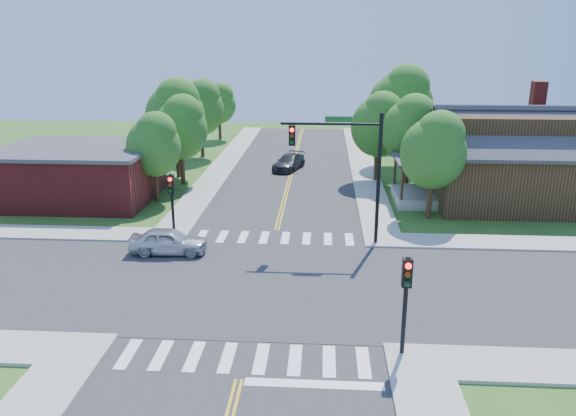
# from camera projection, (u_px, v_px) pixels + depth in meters

# --- Properties ---
(ground) EXTENTS (100.00, 100.00, 0.00)m
(ground) POSITION_uv_depth(u_px,v_px,m) (263.00, 285.00, 25.80)
(ground) COLOR #2B571B
(ground) RESTS_ON ground
(road_ns) EXTENTS (10.00, 90.00, 0.04)m
(road_ns) POSITION_uv_depth(u_px,v_px,m) (263.00, 284.00, 25.79)
(road_ns) COLOR #2D2D30
(road_ns) RESTS_ON ground
(road_ew) EXTENTS (90.00, 10.00, 0.04)m
(road_ew) POSITION_uv_depth(u_px,v_px,m) (263.00, 284.00, 25.79)
(road_ew) COLOR #2D2D30
(road_ew) RESTS_ON ground
(intersection_patch) EXTENTS (10.20, 10.20, 0.06)m
(intersection_patch) POSITION_uv_depth(u_px,v_px,m) (263.00, 285.00, 25.80)
(intersection_patch) COLOR #2D2D30
(intersection_patch) RESTS_ON ground
(sidewalk_ne) EXTENTS (40.00, 40.00, 0.14)m
(sidewalk_ne) POSITION_uv_depth(u_px,v_px,m) (508.00, 196.00, 39.88)
(sidewalk_ne) COLOR #9E9B93
(sidewalk_ne) RESTS_ON ground
(sidewalk_nw) EXTENTS (40.00, 40.00, 0.14)m
(sidewalk_nw) POSITION_uv_depth(u_px,v_px,m) (75.00, 188.00, 41.84)
(sidewalk_nw) COLOR #9E9B93
(sidewalk_nw) RESTS_ON ground
(crosswalk_north) EXTENTS (8.85, 2.00, 0.01)m
(crosswalk_north) POSITION_uv_depth(u_px,v_px,m) (275.00, 238.00, 31.69)
(crosswalk_north) COLOR white
(crosswalk_north) RESTS_ON ground
(crosswalk_south) EXTENTS (8.85, 2.00, 0.01)m
(crosswalk_south) POSITION_uv_depth(u_px,v_px,m) (244.00, 358.00, 19.87)
(crosswalk_south) COLOR white
(crosswalk_south) RESTS_ON ground
(centerline) EXTENTS (0.30, 90.00, 0.01)m
(centerline) POSITION_uv_depth(u_px,v_px,m) (263.00, 284.00, 25.78)
(centerline) COLOR gold
(centerline) RESTS_ON ground
(stop_bar) EXTENTS (4.60, 0.45, 0.09)m
(stop_bar) POSITION_uv_depth(u_px,v_px,m) (314.00, 385.00, 18.39)
(stop_bar) COLOR white
(stop_bar) RESTS_ON ground
(signal_mast_ne) EXTENTS (5.30, 0.42, 7.20)m
(signal_mast_ne) POSITION_uv_depth(u_px,v_px,m) (347.00, 157.00, 29.45)
(signal_mast_ne) COLOR black
(signal_mast_ne) RESTS_ON ground
(signal_pole_se) EXTENTS (0.34, 0.42, 3.80)m
(signal_pole_se) POSITION_uv_depth(u_px,v_px,m) (406.00, 288.00, 19.30)
(signal_pole_se) COLOR black
(signal_pole_se) RESTS_ON ground
(signal_pole_nw) EXTENTS (0.34, 0.42, 3.80)m
(signal_pole_nw) POSITION_uv_depth(u_px,v_px,m) (172.00, 194.00, 30.68)
(signal_pole_nw) COLOR black
(signal_pole_nw) RESTS_ON ground
(house_ne) EXTENTS (13.05, 8.80, 7.11)m
(house_ne) POSITION_uv_depth(u_px,v_px,m) (510.00, 155.00, 37.46)
(house_ne) COLOR black
(house_ne) RESTS_ON ground
(building_nw) EXTENTS (10.40, 8.40, 3.73)m
(building_nw) POSITION_uv_depth(u_px,v_px,m) (79.00, 173.00, 38.71)
(building_nw) COLOR maroon
(building_nw) RESTS_ON ground
(tree_e_a) EXTENTS (3.99, 3.79, 6.79)m
(tree_e_a) POSITION_uv_depth(u_px,v_px,m) (435.00, 149.00, 33.88)
(tree_e_a) COLOR #382314
(tree_e_a) RESTS_ON ground
(tree_e_b) EXTENTS (4.16, 3.95, 7.07)m
(tree_e_b) POSITION_uv_depth(u_px,v_px,m) (411.00, 127.00, 40.67)
(tree_e_b) COLOR #382314
(tree_e_b) RESTS_ON ground
(tree_e_c) EXTENTS (5.16, 4.90, 8.77)m
(tree_e_c) POSITION_uv_depth(u_px,v_px,m) (404.00, 100.00, 47.84)
(tree_e_c) COLOR #382314
(tree_e_c) RESTS_ON ground
(tree_e_d) EXTENTS (4.37, 4.16, 7.44)m
(tree_e_d) POSITION_uv_depth(u_px,v_px,m) (391.00, 98.00, 57.07)
(tree_e_d) COLOR #382314
(tree_e_d) RESTS_ON ground
(tree_w_a) EXTENTS (3.66, 3.48, 6.22)m
(tree_w_a) POSITION_uv_depth(u_px,v_px,m) (154.00, 143.00, 37.61)
(tree_w_a) COLOR #382314
(tree_w_a) RESTS_ON ground
(tree_w_b) EXTENTS (4.68, 4.45, 7.96)m
(tree_w_b) POSITION_uv_depth(u_px,v_px,m) (176.00, 112.00, 43.89)
(tree_w_b) COLOR #382314
(tree_w_b) RESTS_ON ground
(tree_w_c) EXTENTS (4.29, 4.08, 7.30)m
(tree_w_c) POSITION_uv_depth(u_px,v_px,m) (201.00, 106.00, 51.46)
(tree_w_c) COLOR #382314
(tree_w_c) RESTS_ON ground
(tree_w_d) EXTENTS (3.65, 3.46, 6.20)m
(tree_w_d) POSITION_uv_depth(u_px,v_px,m) (220.00, 102.00, 60.66)
(tree_w_d) COLOR #382314
(tree_w_d) RESTS_ON ground
(tree_house) EXTENTS (4.14, 3.93, 7.04)m
(tree_house) POSITION_uv_depth(u_px,v_px,m) (379.00, 123.00, 42.71)
(tree_house) COLOR #382314
(tree_house) RESTS_ON ground
(tree_bldg) EXTENTS (4.06, 3.86, 6.91)m
(tree_bldg) POSITION_uv_depth(u_px,v_px,m) (181.00, 126.00, 41.92)
(tree_bldg) COLOR #382314
(tree_bldg) RESTS_ON ground
(car_silver) EXTENTS (1.96, 4.15, 1.37)m
(car_silver) POSITION_uv_depth(u_px,v_px,m) (168.00, 242.00, 29.26)
(car_silver) COLOR silver
(car_silver) RESTS_ON ground
(car_dgrey) EXTENTS (4.27, 5.39, 1.27)m
(car_dgrey) POSITION_uv_depth(u_px,v_px,m) (289.00, 162.00, 47.71)
(car_dgrey) COLOR #2B2D30
(car_dgrey) RESTS_ON ground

